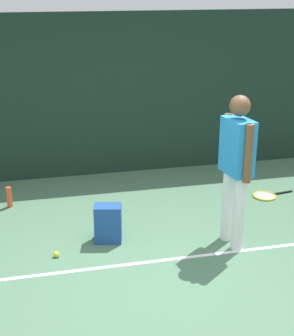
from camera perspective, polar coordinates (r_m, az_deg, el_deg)
The scene contains 8 objects.
ground_plane at distance 5.30m, azimuth 1.00°, elevation -11.69°, with size 12.00×12.00×0.00m, color #4C7556.
back_fence at distance 7.61m, azimuth -4.48°, elevation 8.03°, with size 10.00×0.10×2.39m, color #192D23.
court_line at distance 5.49m, azimuth 0.40°, elevation -10.41°, with size 9.00×0.05×0.00m, color white.
tennis_player at distance 5.53m, azimuth 9.94°, elevation 0.56°, with size 0.27×0.53×1.70m.
tennis_racket at distance 7.22m, azimuth 13.19°, elevation -3.01°, with size 0.63×0.37×0.03m.
backpack at distance 5.83m, azimuth -4.35°, elevation -6.20°, with size 0.34×0.33×0.44m.
tennis_ball_near_player at distance 5.65m, azimuth -10.08°, elevation -9.46°, with size 0.07×0.07×0.07m, color #CCE033.
water_bottle at distance 6.91m, azimuth -15.11°, elevation -3.14°, with size 0.07×0.07×0.27m, color #D84C26.
Camera 1 is at (-1.10, -4.35, 2.81)m, focal length 54.64 mm.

